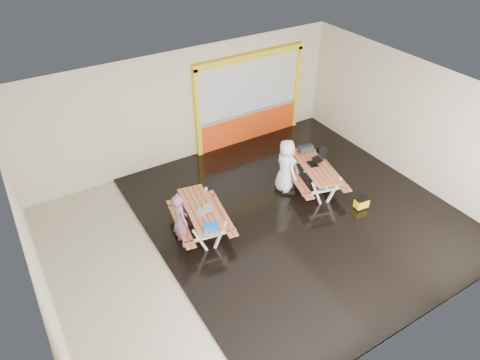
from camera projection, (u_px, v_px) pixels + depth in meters
room at (260, 173)px, 10.03m from camera, size 10.02×8.02×3.52m
deck at (297, 212)px, 11.57m from camera, size 7.50×7.98×0.05m
kiosk at (249, 101)px, 13.86m from camera, size 3.88×0.16×3.00m
picnic_table_left at (201, 214)px, 10.66m from camera, size 1.58×2.09×0.76m
picnic_table_right at (314, 171)px, 12.12m from camera, size 1.79×2.25×0.80m
person_left at (180, 220)px, 10.15m from camera, size 0.38×0.55×1.46m
person_right at (286, 166)px, 11.91m from camera, size 0.54×0.80×1.59m
laptop_left at (204, 210)px, 10.41m from camera, size 0.46×0.45×0.15m
laptop_right at (314, 162)px, 12.04m from camera, size 0.42×0.38×0.16m
blue_pouch at (211, 227)px, 9.93m from camera, size 0.41×0.36×0.10m
toolbox at (306, 149)px, 12.53m from camera, size 0.45×0.28×0.25m
backpack at (321, 152)px, 12.71m from camera, size 0.31×0.21×0.49m
dark_case at (288, 190)px, 12.22m from camera, size 0.46×0.44×0.14m
fluke_bag at (361, 203)px, 11.59m from camera, size 0.40×0.28×0.32m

